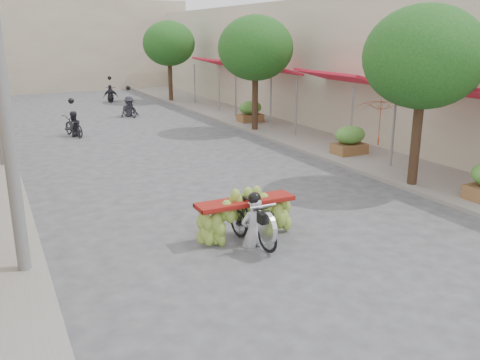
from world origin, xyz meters
name	(u,v)px	position (x,y,z in m)	size (l,w,h in m)	color
ground	(351,281)	(0.00, 0.00, 0.00)	(120.00, 120.00, 0.00)	#545559
sidewalk_right	(274,124)	(7.00, 15.00, 0.06)	(4.00, 60.00, 0.12)	gray
shophouse_row_right	(370,63)	(11.99, 14.00, 3.00)	(9.77, 40.00, 6.00)	#BAB19A
far_building	(58,45)	(0.00, 38.00, 3.50)	(20.00, 6.00, 7.00)	#B5A68F
street_tree_near	(424,58)	(5.40, 4.00, 3.78)	(3.40, 3.40, 5.25)	#3A2719
street_tree_mid	(255,48)	(5.40, 14.00, 3.78)	(3.40, 3.40, 5.25)	#3A2719
street_tree_far	(169,44)	(5.40, 26.00, 3.78)	(3.40, 3.40, 5.25)	#3A2719
produce_crate_mid	(350,138)	(6.20, 8.00, 0.71)	(1.20, 0.88, 1.16)	brown
produce_crate_far	(250,110)	(6.20, 16.00, 0.71)	(1.20, 0.88, 1.16)	brown
banana_motorbike	(250,213)	(-0.84, 2.47, 0.68)	(2.25, 1.88, 2.03)	black
market_umbrella	(382,99)	(5.90, 6.10, 2.38)	(1.96, 1.96, 1.56)	#AF3B17
pedestrian	(247,104)	(6.12, 16.25, 0.98)	(0.99, 0.87, 1.72)	silver
bg_motorbike_a	(73,120)	(-2.37, 16.61, 0.74)	(1.00, 1.73, 1.95)	black
bg_motorbike_b	(129,101)	(1.28, 20.96, 0.88)	(1.16, 1.59, 1.95)	black
bg_motorbike_c	(110,90)	(1.79, 27.86, 0.79)	(1.08, 1.76, 1.95)	black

